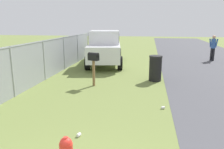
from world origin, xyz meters
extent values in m
sphere|color=red|center=(1.42, 0.55, 0.57)|extent=(0.22, 0.22, 0.22)
cylinder|color=red|center=(1.42, 0.55, 0.65)|extent=(0.08, 0.08, 0.08)
cube|color=brown|center=(6.87, 1.42, 0.53)|extent=(0.09, 0.09, 1.06)
cube|color=black|center=(6.87, 1.42, 1.17)|extent=(0.35, 0.49, 0.22)
cylinder|color=black|center=(6.87, 1.42, 1.28)|extent=(0.35, 0.49, 0.20)
cube|color=red|center=(6.98, 1.42, 1.24)|extent=(0.02, 0.04, 0.18)
cube|color=silver|center=(11.79, 1.92, 0.88)|extent=(5.60, 2.58, 0.90)
cube|color=silver|center=(11.15, 1.82, 1.71)|extent=(2.06, 1.90, 0.76)
cube|color=black|center=(11.15, 1.82, 1.71)|extent=(2.01, 1.93, 0.53)
cube|color=silver|center=(13.09, 1.28, 1.39)|extent=(2.79, 0.50, 0.12)
cube|color=silver|center=(12.84, 2.91, 1.39)|extent=(2.79, 0.50, 0.12)
cylinder|color=black|center=(10.16, 0.76, 0.38)|extent=(0.79, 0.37, 0.76)
cylinder|color=black|center=(9.90, 2.54, 0.38)|extent=(0.79, 0.37, 0.76)
cylinder|color=black|center=(13.69, 1.30, 0.38)|extent=(0.79, 0.37, 0.76)
cylinder|color=black|center=(13.42, 3.07, 0.38)|extent=(0.79, 0.37, 0.76)
cylinder|color=black|center=(8.11, -1.10, 0.53)|extent=(0.55, 0.55, 1.06)
cylinder|color=black|center=(8.11, -1.10, 1.10)|extent=(0.58, 0.58, 0.08)
cylinder|color=black|center=(14.17, -5.11, 0.42)|extent=(0.14, 0.14, 0.85)
cylinder|color=black|center=(14.23, -4.98, 0.42)|extent=(0.14, 0.14, 0.85)
cylinder|color=#335999|center=(14.20, -5.04, 1.17)|extent=(0.30, 0.30, 0.64)
sphere|color=tan|center=(14.20, -5.04, 1.60)|extent=(0.23, 0.23, 0.23)
cylinder|color=#335999|center=(14.11, -5.22, 1.20)|extent=(0.09, 0.17, 0.58)
cylinder|color=#335999|center=(14.29, -4.86, 1.20)|extent=(0.09, 0.17, 0.58)
cylinder|color=#9EA3A8|center=(5.03, 3.85, 0.90)|extent=(0.07, 0.07, 1.79)
cylinder|color=#9EA3A8|center=(7.43, 3.85, 0.90)|extent=(0.07, 0.07, 1.79)
cylinder|color=#9EA3A8|center=(9.82, 3.85, 0.90)|extent=(0.07, 0.07, 1.79)
cylinder|color=#9EA3A8|center=(12.22, 3.85, 0.90)|extent=(0.07, 0.07, 1.79)
cylinder|color=#9EA3A8|center=(14.62, 3.85, 0.90)|extent=(0.07, 0.07, 1.79)
cube|color=#9EA3A8|center=(7.43, 3.85, 1.76)|extent=(14.38, 0.04, 0.04)
cube|color=gray|center=(7.43, 3.85, 0.90)|extent=(14.38, 0.01, 1.79)
cylinder|color=white|center=(2.69, 0.74, 0.04)|extent=(0.12, 0.11, 0.08)
cylinder|color=white|center=(4.73, -1.27, 0.04)|extent=(0.11, 0.12, 0.08)
camera|label=1|loc=(-1.82, -0.79, 2.58)|focal=35.83mm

